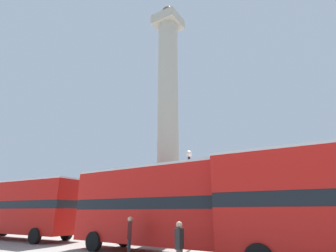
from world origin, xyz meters
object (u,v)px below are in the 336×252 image
object	(u,v)px
bus_a	(168,204)
street_lamp	(190,192)
pedestrian_by_plinth	(130,235)
pedestrian_near_lamp	(179,245)
bus_b	(22,207)
monument_column	(168,145)

from	to	relation	value
bus_a	street_lamp	distance (m)	2.75
street_lamp	pedestrian_by_plinth	xyz separation A→B (m)	(-0.68, -4.69, -2.13)
pedestrian_near_lamp	bus_a	bearing A→B (deg)	-152.20
pedestrian_near_lamp	street_lamp	bearing A→B (deg)	-165.34
bus_b	pedestrian_by_plinth	size ratio (longest dim) A/B	6.24
bus_a	pedestrian_by_plinth	xyz separation A→B (m)	(-0.77, -2.05, -1.36)
bus_a	street_lamp	xyz separation A→B (m)	(-0.09, 2.63, 0.77)
bus_b	street_lamp	xyz separation A→B (m)	(13.69, 2.44, 0.77)
monument_column	pedestrian_near_lamp	distance (m)	11.96
street_lamp	pedestrian_near_lamp	size ratio (longest dim) A/B	3.34
bus_b	bus_a	bearing A→B (deg)	-4.34
bus_a	pedestrian_by_plinth	distance (m)	2.58
pedestrian_near_lamp	monument_column	bearing A→B (deg)	-155.10
monument_column	bus_a	bearing A→B (deg)	-57.79
bus_a	pedestrian_by_plinth	bearing A→B (deg)	-109.08
monument_column	bus_b	distance (m)	12.53
pedestrian_near_lamp	pedestrian_by_plinth	distance (m)	3.70
bus_b	pedestrian_by_plinth	xyz separation A→B (m)	(13.02, -2.25, -1.35)
bus_a	bus_b	size ratio (longest dim) A/B	1.01
monument_column	street_lamp	size ratio (longest dim) A/B	3.56
monument_column	pedestrian_by_plinth	xyz separation A→B (m)	(2.41, -7.10, -5.94)
monument_column	pedestrian_by_plinth	bearing A→B (deg)	-71.24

